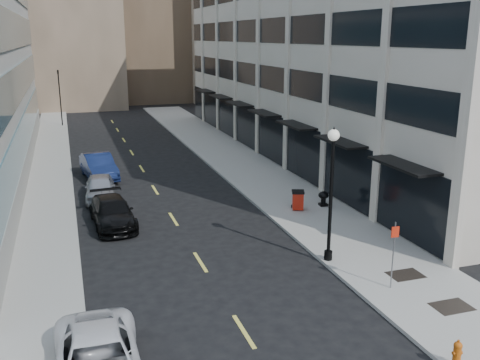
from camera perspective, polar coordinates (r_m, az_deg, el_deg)
sidewalk_right at (r=36.75m, az=2.55°, el=0.07°), size 5.00×80.00×0.15m
sidewalk_left at (r=34.54m, az=-19.75°, el=-1.81°), size 3.00×80.00×0.15m
building_right at (r=45.83m, az=10.91°, el=14.09°), size 15.30×46.50×18.25m
skyline_tan_near at (r=81.30m, az=-18.24°, el=17.50°), size 14.00×18.00×28.00m
skyline_stone at (r=82.48m, az=-1.98°, el=15.38°), size 10.00×14.00×20.00m
grate_mid at (r=21.26m, az=21.65°, el=-12.43°), size 1.40×1.00×0.01m
grate_far at (r=23.22m, az=17.24°, el=-9.63°), size 1.40×1.00×0.01m
road_centerline at (r=32.07m, az=-8.17°, el=-2.46°), size 0.15×68.20×0.01m
traffic_signal at (r=61.30m, az=-18.84°, el=10.69°), size 0.66×0.66×6.98m
car_black_pickup at (r=28.65m, az=-13.46°, el=-3.38°), size 2.31×5.07×1.44m
car_silver_sedan at (r=33.42m, az=-14.69°, el=-0.77°), size 2.04×4.46×1.48m
car_blue_sedan at (r=38.37m, az=-14.84°, el=1.42°), size 2.48×5.37×1.71m
fire_hydrant at (r=17.75m, az=22.15°, el=-16.75°), size 0.34×0.34×0.85m
trash_bin at (r=30.13m, az=6.19°, el=-2.08°), size 0.87×0.87×1.10m
lamppost at (r=22.79m, az=9.73°, el=-0.36°), size 0.49×0.49×5.89m
sign_post at (r=21.28m, az=16.09°, el=-6.84°), size 0.32×0.07×2.70m
urn_planter at (r=31.05m, az=8.90°, el=-1.82°), size 0.60×0.60×0.84m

